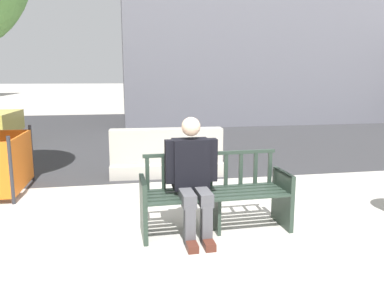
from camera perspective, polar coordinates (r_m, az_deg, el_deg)
The scene contains 5 objects.
ground_plane at distance 3.92m, azimuth 4.06°, elevation -16.31°, with size 200.00×200.00×0.00m, color #B7B2A8.
street_asphalt at distance 12.25m, azimuth -6.12°, elevation 1.95°, with size 120.00×12.00×0.01m, color #333335.
street_bench at distance 4.32m, azimuth 3.56°, elevation -8.04°, with size 1.70×0.57×0.88m.
seated_person at distance 4.12m, azimuth 0.06°, elevation -4.67°, with size 0.58×0.73×1.31m.
jersey_barrier_centre at distance 6.76m, azimuth -3.86°, elevation -1.85°, with size 2.03×0.77×0.84m.
Camera 1 is at (-0.89, -3.39, 1.75)m, focal length 35.00 mm.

